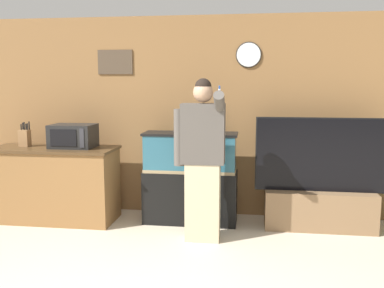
# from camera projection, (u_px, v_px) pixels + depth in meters

# --- Properties ---
(wall_back_paneled) EXTENTS (10.00, 0.08, 2.60)m
(wall_back_paneled) POSITION_uv_depth(u_px,v_px,m) (183.00, 116.00, 5.67)
(wall_back_paneled) COLOR olive
(wall_back_paneled) RESTS_ON ground_plane
(counter_island) EXTENTS (1.58, 0.66, 0.94)m
(counter_island) POSITION_uv_depth(u_px,v_px,m) (55.00, 184.00, 5.43)
(counter_island) COLOR brown
(counter_island) RESTS_ON ground_plane
(microwave) EXTENTS (0.54, 0.39, 0.29)m
(microwave) POSITION_uv_depth(u_px,v_px,m) (73.00, 136.00, 5.35)
(microwave) COLOR black
(microwave) RESTS_ON counter_island
(knife_block) EXTENTS (0.12, 0.11, 0.32)m
(knife_block) POSITION_uv_depth(u_px,v_px,m) (25.00, 138.00, 5.45)
(knife_block) COLOR olive
(knife_block) RESTS_ON counter_island
(aquarium_on_stand) EXTENTS (1.16, 0.41, 1.14)m
(aquarium_on_stand) POSITION_uv_depth(u_px,v_px,m) (190.00, 178.00, 5.33)
(aquarium_on_stand) COLOR black
(aquarium_on_stand) RESTS_ON ground_plane
(tv_on_stand) EXTENTS (1.55, 0.40, 1.34)m
(tv_on_stand) POSITION_uv_depth(u_px,v_px,m) (320.00, 197.00, 5.11)
(tv_on_stand) COLOR brown
(tv_on_stand) RESTS_ON ground_plane
(person_standing) EXTENTS (0.56, 0.43, 1.79)m
(person_standing) POSITION_uv_depth(u_px,v_px,m) (202.00, 158.00, 4.66)
(person_standing) COLOR #BCAD89
(person_standing) RESTS_ON ground_plane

